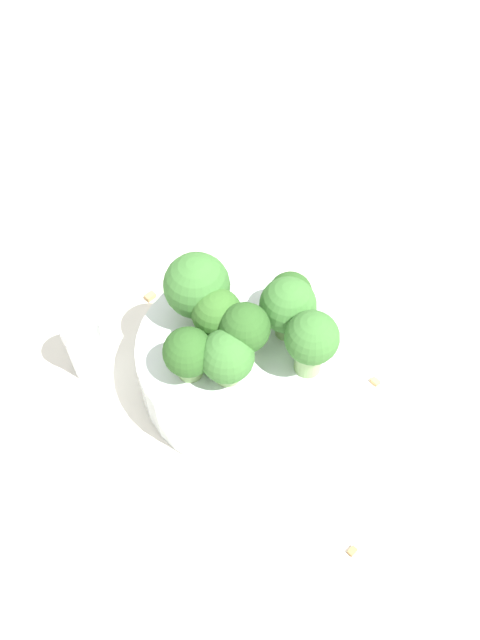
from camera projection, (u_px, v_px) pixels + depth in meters
name	position (u px, v px, depth m)	size (l,w,h in m)	color
ground_plane	(240.00, 380.00, 0.52)	(3.00, 3.00, 0.00)	silver
bowl	(240.00, 363.00, 0.50)	(0.16, 0.16, 0.05)	silver
broccoli_floret_0	(217.00, 315.00, 0.45)	(0.04, 0.04, 0.05)	#84AD66
broccoli_floret_1	(290.00, 295.00, 0.47)	(0.03, 0.03, 0.04)	#7A9E5B
broccoli_floret_2	(197.00, 286.00, 0.46)	(0.05, 0.05, 0.06)	#7A9E5B
broccoli_floret_3	(227.00, 358.00, 0.44)	(0.04, 0.04, 0.05)	#8EB770
broccoli_floret_4	(188.00, 354.00, 0.44)	(0.04, 0.04, 0.05)	#84AD66
broccoli_floret_5	(311.00, 341.00, 0.44)	(0.04, 0.04, 0.06)	#8EB770
broccoli_floret_6	(251.00, 328.00, 0.44)	(0.04, 0.04, 0.06)	#7A9E5B
broccoli_floret_7	(290.00, 310.00, 0.45)	(0.04, 0.04, 0.06)	#7A9E5B
pepper_shaker	(85.00, 346.00, 0.50)	(0.03, 0.03, 0.06)	silver
almond_crumb_0	(376.00, 380.00, 0.51)	(0.01, 0.01, 0.01)	tan
almond_crumb_1	(257.00, 280.00, 0.58)	(0.01, 0.00, 0.01)	olive
almond_crumb_2	(150.00, 295.00, 0.57)	(0.01, 0.01, 0.01)	tan
almond_crumb_3	(353.00, 550.00, 0.43)	(0.01, 0.00, 0.01)	#AD7F4C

